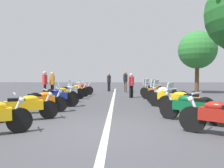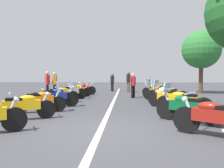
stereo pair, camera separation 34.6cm
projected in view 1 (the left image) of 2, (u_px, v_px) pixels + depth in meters
name	position (u px, v px, depth m)	size (l,w,h in m)	color
ground_plane	(106.00, 131.00, 5.57)	(80.00, 80.00, 0.00)	#424247
lane_centre_stripe	(112.00, 103.00, 11.15)	(24.13, 0.16, 0.01)	beige
motorcycle_left_row_1	(25.00, 107.00, 6.81)	(1.11, 1.95, 0.98)	black
motorcycle_left_row_2	(42.00, 101.00, 8.25)	(0.90, 1.92, 1.20)	black
motorcycle_left_row_3	(54.00, 97.00, 9.64)	(0.97, 2.14, 1.23)	black
motorcycle_left_row_4	(58.00, 94.00, 11.16)	(1.10, 1.90, 0.98)	black
motorcycle_left_row_5	(68.00, 92.00, 12.79)	(1.15, 1.95, 1.21)	black
motorcycle_left_row_6	(74.00, 90.00, 14.28)	(1.07, 1.92, 0.98)	black
motorcycle_left_row_7	(79.00, 89.00, 15.81)	(0.82, 2.13, 1.00)	black
motorcycle_right_row_0	(223.00, 117.00, 5.00)	(1.41, 1.72, 1.01)	black
motorcycle_right_row_1	(191.00, 107.00, 6.62)	(1.53, 1.71, 1.21)	black
motorcycle_right_row_2	(185.00, 102.00, 7.99)	(1.13, 1.84, 1.01)	black
motorcycle_right_row_3	(169.00, 97.00, 9.56)	(1.45, 1.68, 1.22)	black
motorcycle_right_row_4	(166.00, 94.00, 10.95)	(1.31, 1.96, 1.23)	black
motorcycle_right_row_5	(157.00, 92.00, 12.65)	(1.37, 1.80, 1.22)	black
motorcycle_right_row_6	(153.00, 90.00, 14.12)	(1.44, 1.66, 1.20)	black
bystander_0	(45.00, 82.00, 13.95)	(0.52, 0.32, 1.70)	black
bystander_1	(125.00, 80.00, 18.38)	(0.45, 0.35, 1.76)	brown
bystander_2	(131.00, 84.00, 13.86)	(0.43, 0.37, 1.56)	black
bystander_3	(109.00, 81.00, 19.52)	(0.43, 0.36, 1.63)	black
bystander_4	(52.00, 82.00, 14.19)	(0.45, 0.35, 1.65)	black
roadside_tree_0	(197.00, 50.00, 17.44)	(3.02, 3.02, 4.99)	brown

